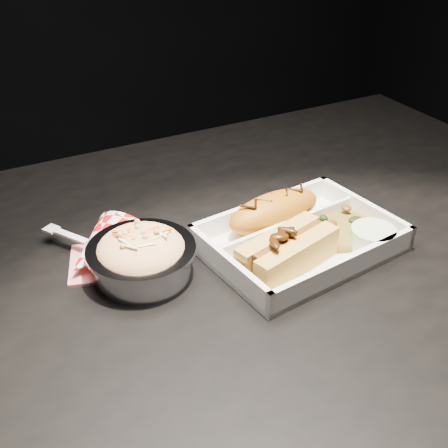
{
  "coord_description": "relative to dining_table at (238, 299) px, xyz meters",
  "views": [
    {
      "loc": [
        -0.31,
        -0.55,
        1.19
      ],
      "look_at": [
        -0.03,
        -0.02,
        0.81
      ],
      "focal_mm": 45.0,
      "sensor_mm": 36.0,
      "label": 1
    }
  ],
  "objects": [
    {
      "name": "napkin_fork",
      "position": [
        -0.17,
        0.06,
        0.11
      ],
      "size": [
        0.15,
        0.16,
        0.1
      ],
      "rotation": [
        0.0,
        0.0,
        -1.02
      ],
      "color": "red",
      "rests_on": "dining_table"
    },
    {
      "name": "food_tray",
      "position": [
        0.07,
        -0.04,
        0.1
      ],
      "size": [
        0.27,
        0.21,
        0.04
      ],
      "rotation": [
        0.0,
        0.0,
        0.12
      ],
      "color": "white",
      "rests_on": "dining_table"
    },
    {
      "name": "hotdog",
      "position": [
        0.03,
        -0.07,
        0.12
      ],
      "size": [
        0.15,
        0.09,
        0.06
      ],
      "rotation": [
        0.0,
        0.0,
        0.26
      ],
      "color": "gold",
      "rests_on": "food_tray"
    },
    {
      "name": "foil_coleslaw_cup",
      "position": [
        -0.14,
        0.0,
        0.12
      ],
      "size": [
        0.14,
        0.14,
        0.07
      ],
      "color": "silver",
      "rests_on": "dining_table"
    },
    {
      "name": "cupcake_liner",
      "position": [
        0.15,
        -0.09,
        0.11
      ],
      "size": [
        0.06,
        0.06,
        0.03
      ],
      "primitive_type": "cylinder",
      "color": "beige",
      "rests_on": "food_tray"
    },
    {
      "name": "fried_rice_mound",
      "position": [
        0.14,
        -0.04,
        0.11
      ],
      "size": [
        0.12,
        0.11,
        0.03
      ],
      "primitive_type": "ellipsoid",
      "rotation": [
        0.0,
        0.0,
        0.12
      ],
      "color": "olive",
      "rests_on": "food_tray"
    },
    {
      "name": "dining_table",
      "position": [
        0.0,
        0.0,
        0.0
      ],
      "size": [
        1.2,
        0.8,
        0.75
      ],
      "color": "black",
      "rests_on": "ground"
    },
    {
      "name": "fried_pastry",
      "position": [
        0.07,
        0.02,
        0.12
      ],
      "size": [
        0.16,
        0.08,
        0.05
      ],
      "primitive_type": "ellipsoid",
      "rotation": [
        0.0,
        0.0,
        0.12
      ],
      "color": "#BA6B12",
      "rests_on": "food_tray"
    }
  ]
}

